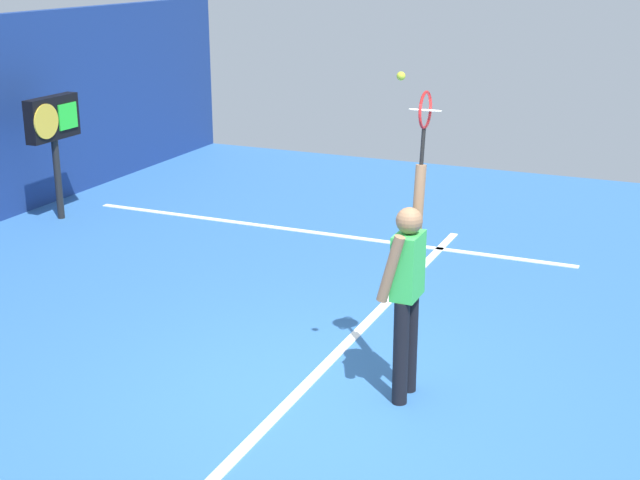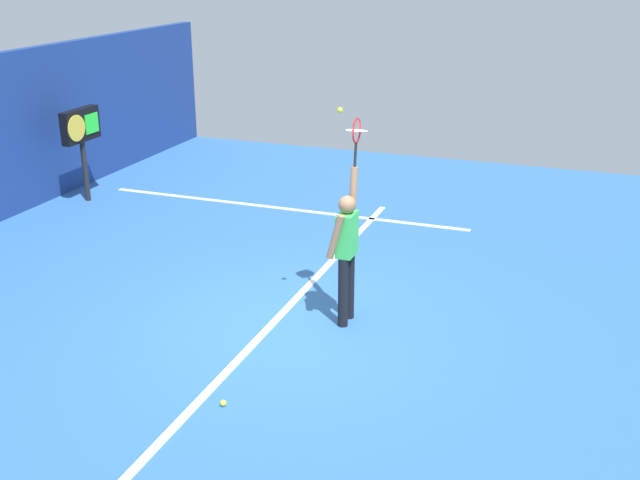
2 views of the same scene
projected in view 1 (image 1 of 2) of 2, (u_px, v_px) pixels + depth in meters
ground_plane at (326, 398)px, 7.66m from camera, size 18.00×18.00×0.00m
court_baseline at (300, 392)px, 7.75m from camera, size 10.00×0.10×0.01m
court_sideline at (316, 233)px, 12.16m from camera, size 0.10×7.00×0.01m
tennis_player at (407, 286)px, 7.37m from camera, size 0.56×0.31×1.99m
tennis_racket at (425, 114)px, 7.23m from camera, size 0.35×0.27×0.62m
tennis_ball at (401, 76)px, 6.80m from camera, size 0.07×0.07×0.07m
scoreboard_clock at (53, 124)px, 12.43m from camera, size 0.96×0.20×1.75m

